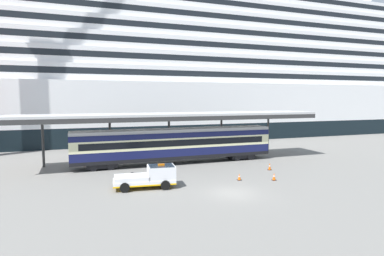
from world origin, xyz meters
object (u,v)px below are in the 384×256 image
object	(u,v)px
traffic_cone_near	(270,166)
train_carriage	(176,144)
cruise_ship	(208,75)
traffic_cone_far	(274,177)
traffic_cone_mid	(239,177)
quay_bollard	(132,177)
service_truck	(150,176)

from	to	relation	value
traffic_cone_near	train_carriage	bearing A→B (deg)	141.08
cruise_ship	traffic_cone_far	size ratio (longest dim) A/B	224.47
traffic_cone_mid	quay_bollard	xyz separation A→B (m)	(-9.57, 2.48, 0.21)
service_truck	traffic_cone_far	bearing A→B (deg)	-7.49
service_truck	traffic_cone_mid	xyz separation A→B (m)	(8.36, -0.36, -0.68)
service_truck	traffic_cone_mid	distance (m)	8.39
train_carriage	cruise_ship	bearing A→B (deg)	61.24
train_carriage	traffic_cone_mid	bearing A→B (deg)	-70.67
train_carriage	traffic_cone_near	xyz separation A→B (m)	(8.41, -6.80, -1.92)
cruise_ship	train_carriage	size ratio (longest dim) A/B	6.79
cruise_ship	quay_bollard	size ratio (longest dim) A/B	166.02
train_carriage	traffic_cone_far	world-z (taller)	train_carriage
traffic_cone_near	quay_bollard	size ratio (longest dim) A/B	0.82
cruise_ship	service_truck	bearing A→B (deg)	-118.76
train_carriage	traffic_cone_far	distance (m)	12.55
traffic_cone_mid	cruise_ship	bearing A→B (deg)	71.46
traffic_cone_near	service_truck	bearing A→B (deg)	-170.07
traffic_cone_far	quay_bollard	xyz separation A→B (m)	(-12.59, 3.61, 0.17)
traffic_cone_near	traffic_cone_far	xyz separation A→B (m)	(-2.05, -3.85, -0.04)
cruise_ship	service_truck	xyz separation A→B (m)	(-21.81, -39.74, -11.83)
cruise_ship	traffic_cone_near	distance (m)	40.28
traffic_cone_far	traffic_cone_near	bearing A→B (deg)	61.94
train_carriage	quay_bollard	distance (m)	9.56
traffic_cone_near	traffic_cone_mid	distance (m)	5.76
train_carriage	quay_bollard	bearing A→B (deg)	-131.56
train_carriage	traffic_cone_mid	world-z (taller)	train_carriage
cruise_ship	traffic_cone_far	world-z (taller)	cruise_ship
train_carriage	traffic_cone_far	xyz separation A→B (m)	(6.36, -10.64, -1.96)
train_carriage	quay_bollard	world-z (taller)	train_carriage
service_truck	traffic_cone_far	size ratio (longest dim) A/B	7.60
cruise_ship	train_carriage	bearing A→B (deg)	-118.76
traffic_cone_far	quay_bollard	world-z (taller)	quay_bollard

